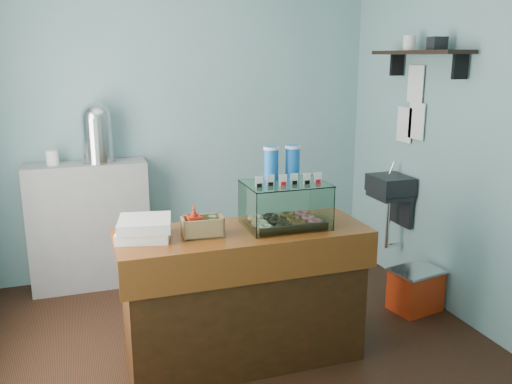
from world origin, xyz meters
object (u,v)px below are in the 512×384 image
object	(u,v)px
display_case	(284,199)
red_cooler	(415,289)
counter	(244,295)
coffee_urn	(97,131)

from	to	relation	value
display_case	red_cooler	xyz separation A→B (m)	(1.22, 0.21, -0.90)
counter	display_case	xyz separation A→B (m)	(0.29, 0.04, 0.61)
display_case	red_cooler	world-z (taller)	display_case
display_case	red_cooler	distance (m)	1.53
counter	red_cooler	bearing A→B (deg)	9.36
coffee_urn	red_cooler	world-z (taller)	coffee_urn
counter	coffee_urn	bearing A→B (deg)	116.62
red_cooler	display_case	bearing A→B (deg)	179.01
counter	display_case	size ratio (longest dim) A/B	3.03
red_cooler	coffee_urn	bearing A→B (deg)	139.29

